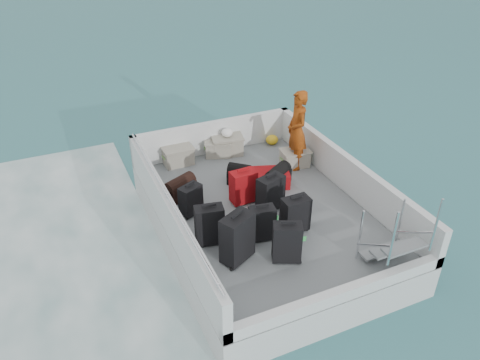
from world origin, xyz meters
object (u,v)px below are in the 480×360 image
object	(u,v)px
crate_1	(218,149)
crate_3	(295,159)
suitcase_1	(210,225)
suitcase_4	(262,224)
crate_2	(227,146)
suitcase_3	(287,243)
suitcase_0	(237,238)
suitcase_2	(191,200)
crate_0	(178,156)
suitcase_7	(270,193)
suitcase_8	(270,178)
suitcase_6	(295,215)
passenger	(297,131)
suitcase_5	(243,187)

from	to	relation	value
crate_1	crate_3	bearing A→B (deg)	-39.63
suitcase_1	suitcase_4	size ratio (longest dim) A/B	1.12
suitcase_4	crate_2	distance (m)	3.03
suitcase_3	suitcase_0	bearing A→B (deg)	178.74
suitcase_1	suitcase_2	world-z (taller)	suitcase_1
suitcase_1	crate_0	distance (m)	2.73
suitcase_7	suitcase_8	xyz separation A→B (m)	(0.37, 0.75, -0.19)
suitcase_0	suitcase_2	world-z (taller)	suitcase_0
crate_3	suitcase_6	bearing A→B (deg)	-119.78
passenger	crate_0	bearing A→B (deg)	-106.54
suitcase_5	suitcase_8	distance (m)	0.81
suitcase_5	crate_3	distance (m)	1.73
suitcase_1	crate_0	bearing A→B (deg)	93.96
suitcase_1	crate_2	world-z (taller)	suitcase_1
suitcase_2	passenger	size ratio (longest dim) A/B	0.34
suitcase_3	suitcase_5	size ratio (longest dim) A/B	1.05
crate_0	passenger	world-z (taller)	passenger
suitcase_0	suitcase_7	world-z (taller)	suitcase_0
suitcase_0	crate_1	bearing A→B (deg)	45.94
suitcase_4	passenger	bearing A→B (deg)	57.41
passenger	crate_3	bearing A→B (deg)	165.27
suitcase_1	suitcase_3	bearing A→B (deg)	-33.10
suitcase_1	crate_0	xyz separation A→B (m)	(0.32, 2.71, -0.16)
suitcase_4	passenger	xyz separation A→B (m)	(1.68, 1.86, 0.52)
suitcase_8	suitcase_6	bearing A→B (deg)	-172.10
suitcase_3	crate_3	world-z (taller)	suitcase_3
suitcase_1	suitcase_4	bearing A→B (deg)	-6.78
suitcase_0	suitcase_5	bearing A→B (deg)	35.08
suitcase_4	suitcase_1	bearing A→B (deg)	172.07
crate_2	suitcase_7	bearing A→B (deg)	-92.95
suitcase_4	suitcase_5	distance (m)	1.12
suitcase_3	crate_2	world-z (taller)	suitcase_3
crate_0	crate_3	bearing A→B (deg)	-26.00
suitcase_0	suitcase_5	xyz separation A→B (m)	(0.74, 1.41, -0.09)
suitcase_7	suitcase_2	bearing A→B (deg)	143.76
suitcase_3	suitcase_7	distance (m)	1.38
crate_0	crate_3	distance (m)	2.43
suitcase_1	suitcase_7	world-z (taller)	suitcase_1
crate_1	suitcase_8	bearing A→B (deg)	-72.66
suitcase_5	crate_1	bearing A→B (deg)	79.05
crate_2	crate_3	distance (m)	1.51
suitcase_5	passenger	xyz separation A→B (m)	(1.51, 0.75, 0.51)
suitcase_2	crate_2	world-z (taller)	suitcase_2
suitcase_6	crate_2	world-z (taller)	suitcase_6
suitcase_3	crate_2	distance (m)	3.63
suitcase_3	suitcase_6	size ratio (longest dim) A/B	1.06
suitcase_1	crate_2	distance (m)	3.07
suitcase_0	suitcase_5	size ratio (longest dim) A/B	1.28
suitcase_2	suitcase_3	xyz separation A→B (m)	(0.93, -1.76, 0.05)
crate_0	crate_1	world-z (taller)	crate_0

